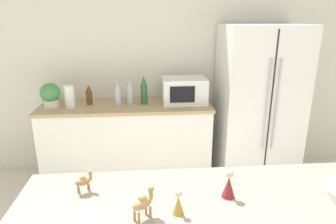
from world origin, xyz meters
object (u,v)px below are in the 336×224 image
Objects in this scene: wise_man_figurine_crimson at (178,203)px; potted_plant at (50,95)px; back_bottle_3 at (118,94)px; refrigerator at (258,104)px; back_bottle_1 at (130,92)px; wise_man_figurine_purple at (229,185)px; microwave at (184,90)px; camel_figurine at (84,181)px; back_bottle_0 at (89,95)px; camel_figurine_second at (143,202)px; back_bottle_2 at (144,90)px; paper_towel_roll at (70,96)px.

potted_plant is at bearing 118.73° from wise_man_figurine_crimson.
back_bottle_3 is 2.26× the size of wise_man_figurine_crimson.
refrigerator reaches higher than potted_plant.
back_bottle_1 is 1.93× the size of wise_man_figurine_purple.
camel_figurine is at bearing -111.40° from microwave.
camel_figurine_second is (0.59, -2.15, 0.08)m from back_bottle_0.
potted_plant reaches higher than camel_figurine_second.
wise_man_figurine_crimson is at bearing -82.03° from back_bottle_1.
wise_man_figurine_purple is (0.40, 0.13, -0.02)m from camel_figurine_second.
potted_plant is 2.35× the size of camel_figurine.
back_bottle_3 is at bearing -167.93° from back_bottle_2.
back_bottle_1 is 2.54× the size of camel_figurine.
back_bottle_2 reaches higher than wise_man_figurine_crimson.
microwave is (1.23, 0.08, 0.02)m from paper_towel_roll.
refrigerator is 3.61× the size of microwave.
microwave is 2.00m from wise_man_figurine_purple.
wise_man_figurine_purple reaches higher than back_bottle_0.
potted_plant reaches higher than back_bottle_0.
back_bottle_1 is at bearing 2.28° from potted_plant.
camel_figurine is at bearing -90.57° from back_bottle_3.
back_bottle_1 is 2.00× the size of camel_figurine_second.
microwave is 2.05m from camel_figurine.
potted_plant is at bearing -177.72° from back_bottle_1.
potted_plant is 2.38m from wise_man_figurine_purple.
microwave is 4.02× the size of wise_man_figurine_crimson.
microwave is 0.45m from back_bottle_2.
camel_figurine is 0.76× the size of wise_man_figurine_purple.
back_bottle_2 is 2.26× the size of camel_figurine_second.
microwave is 3.40× the size of camel_figurine_second.
camel_figurine is at bearing 141.94° from camel_figurine_second.
camel_figurine_second is at bearing -38.06° from camel_figurine.
paper_towel_roll is at bearing -179.72° from refrigerator.
wise_man_figurine_crimson is (0.92, -2.03, 0.04)m from paper_towel_roll.
camel_figurine_second is at bearing -86.19° from back_bottle_1.
potted_plant is 0.92× the size of back_bottle_1.
paper_towel_roll is 1.89m from camel_figurine.
microwave is 0.60m from back_bottle_1.
camel_figurine is (0.30, -1.92, 0.06)m from back_bottle_0.
paper_towel_roll is at bearing -152.87° from back_bottle_0.
paper_towel_roll is at bearing 114.43° from wise_man_figurine_crimson.
camel_figurine_second is at bearing -102.19° from microwave.
camel_figurine_second is at bearing -82.59° from back_bottle_3.
back_bottle_2 reaches higher than camel_figurine_second.
back_bottle_2 reaches higher than wise_man_figurine_purple.
paper_towel_roll is 2.25m from wise_man_figurine_purple.
potted_plant is 1.14× the size of back_bottle_0.
camel_figurine is (-0.02, -1.84, 0.04)m from back_bottle_3.
microwave reaches higher than wise_man_figurine_purple.
wise_man_figurine_crimson is (0.15, 0.02, -0.03)m from camel_figurine_second.
wise_man_figurine_purple is (1.38, -1.94, 0.03)m from potted_plant.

